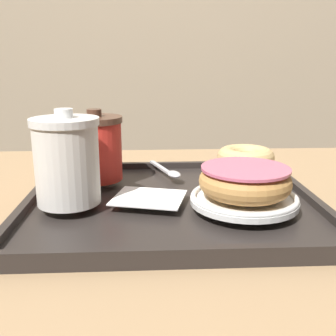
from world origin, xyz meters
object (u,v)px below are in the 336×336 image
object	(u,v)px
coffee_cup_front	(64,160)
donut_plain	(243,157)
coffee_cup_rear	(93,148)
spoon	(168,172)
donut_chocolate_glazed	(242,181)

from	to	relation	value
coffee_cup_front	donut_plain	world-z (taller)	coffee_cup_front
coffee_cup_front	donut_plain	size ratio (longest dim) A/B	1.31
donut_plain	coffee_cup_front	bearing A→B (deg)	-154.36
coffee_cup_rear	spoon	bearing A→B (deg)	8.66
donut_chocolate_glazed	spoon	distance (m)	0.19
coffee_cup_rear	donut_plain	xyz separation A→B (m)	(0.27, 0.02, -0.03)
coffee_cup_front	coffee_cup_rear	world-z (taller)	coffee_cup_front
coffee_cup_front	donut_chocolate_glazed	xyz separation A→B (m)	(0.25, -0.02, -0.03)
donut_chocolate_glazed	spoon	bearing A→B (deg)	122.56
coffee_cup_rear	donut_chocolate_glazed	bearing A→B (deg)	-30.59
donut_chocolate_glazed	donut_plain	world-z (taller)	donut_chocolate_glazed
spoon	donut_chocolate_glazed	bearing A→B (deg)	13.14
donut_plain	spoon	bearing A→B (deg)	-178.00
donut_chocolate_glazed	spoon	size ratio (longest dim) A/B	1.01
spoon	coffee_cup_front	bearing A→B (deg)	-68.14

